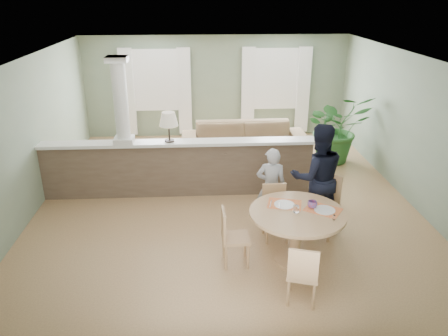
{
  "coord_description": "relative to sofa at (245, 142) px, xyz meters",
  "views": [
    {
      "loc": [
        -0.49,
        -7.69,
        3.78
      ],
      "look_at": [
        -0.09,
        -1.0,
        1.03
      ],
      "focal_mm": 35.0,
      "sensor_mm": 36.0,
      "label": 1
    }
  ],
  "objects": [
    {
      "name": "man_person",
      "position": [
        0.85,
        -3.25,
        0.49
      ],
      "size": [
        0.9,
        0.7,
        1.84
      ],
      "primitive_type": "imported",
      "rotation": [
        0.0,
        0.0,
        3.15
      ],
      "color": "black",
      "rests_on": "ground"
    },
    {
      "name": "chair_far_boy",
      "position": [
        0.13,
        -3.51,
        0.06
      ],
      "size": [
        0.42,
        0.42,
        0.9
      ],
      "rotation": [
        0.0,
        0.0,
        0.04
      ],
      "color": "tan",
      "rests_on": "ground"
    },
    {
      "name": "room_shell",
      "position": [
        -0.61,
        -1.4,
        1.38
      ],
      "size": [
        7.02,
        8.02,
        2.71
      ],
      "color": "gray",
      "rests_on": "ground"
    },
    {
      "name": "sofa",
      "position": [
        0.0,
        0.0,
        0.0
      ],
      "size": [
        2.97,
        1.2,
        0.86
      ],
      "primitive_type": "imported",
      "rotation": [
        0.0,
        0.0,
        0.02
      ],
      "color": "olive",
      "rests_on": "ground"
    },
    {
      "name": "child_person",
      "position": [
        0.13,
        -3.08,
        0.26
      ],
      "size": [
        0.54,
        0.39,
        1.38
      ],
      "primitive_type": "imported",
      "rotation": [
        0.0,
        0.0,
        3.02
      ],
      "color": "#A2A2A7",
      "rests_on": "ground"
    },
    {
      "name": "dining_table",
      "position": [
        0.32,
        -4.25,
        0.23
      ],
      "size": [
        1.38,
        1.38,
        0.95
      ],
      "rotation": [
        0.0,
        0.0,
        -0.26
      ],
      "color": "tan",
      "rests_on": "ground"
    },
    {
      "name": "houseplant",
      "position": [
        2.11,
        -0.2,
        0.38
      ],
      "size": [
        1.61,
        1.44,
        1.62
      ],
      "primitive_type": "imported",
      "rotation": [
        0.0,
        0.0,
        0.13
      ],
      "color": "#285F26",
      "rests_on": "ground"
    },
    {
      "name": "ground",
      "position": [
        -0.58,
        -2.03,
        -0.43
      ],
      "size": [
        8.0,
        8.0,
        0.0
      ],
      "primitive_type": "plane",
      "color": "tan",
      "rests_on": "ground"
    },
    {
      "name": "pony_wall",
      "position": [
        -1.57,
        -1.83,
        0.28
      ],
      "size": [
        5.32,
        0.38,
        2.7
      ],
      "color": "brown",
      "rests_on": "ground"
    },
    {
      "name": "chair_near",
      "position": [
        0.2,
        -5.2,
        0.05
      ],
      "size": [
        0.49,
        0.49,
        0.87
      ],
      "rotation": [
        0.0,
        0.0,
        2.85
      ],
      "color": "tan",
      "rests_on": "ground"
    },
    {
      "name": "chair_far_man",
      "position": [
        0.96,
        -3.43,
        0.13
      ],
      "size": [
        0.63,
        0.63,
        1.01
      ],
      "rotation": [
        0.0,
        0.0,
        -0.59
      ],
      "color": "tan",
      "rests_on": "ground"
    },
    {
      "name": "chair_side",
      "position": [
        -0.64,
        -4.25,
        0.05
      ],
      "size": [
        0.41,
        0.41,
        0.88
      ],
      "rotation": [
        0.0,
        0.0,
        1.61
      ],
      "color": "tan",
      "rests_on": "ground"
    }
  ]
}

